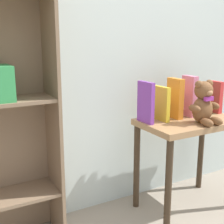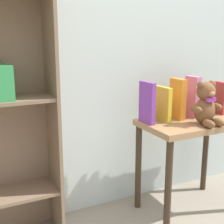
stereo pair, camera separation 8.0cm
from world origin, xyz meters
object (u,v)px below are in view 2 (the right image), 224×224
book_standing_pink (192,97)px  book_standing_red (220,98)px  book_standing_purple (147,103)px  teddy_bear (206,105)px  book_standing_green (205,99)px  book_standing_yellow (163,104)px  display_table (191,137)px  book_standing_orange (178,99)px

book_standing_pink → book_standing_red: bearing=-4.2°
book_standing_purple → book_standing_pink: bearing=-2.6°
teddy_bear → book_standing_green: bearing=48.5°
teddy_bear → book_standing_yellow: 0.25m
book_standing_purple → book_standing_green: (0.45, 0.00, -0.02)m
teddy_bear → book_standing_yellow: (-0.18, 0.18, -0.01)m
book_standing_pink → book_standing_green: bearing=0.1°
teddy_bear → book_standing_purple: teddy_bear is taller
display_table → teddy_bear: bearing=-83.4°
book_standing_green → display_table: bearing=-157.6°
book_standing_yellow → book_standing_red: size_ratio=0.99×
book_standing_purple → book_standing_green: size_ratio=1.16×
teddy_bear → book_standing_purple: size_ratio=1.04×
book_standing_green → book_standing_red: bearing=-9.6°
display_table → book_standing_orange: book_standing_orange is taller
display_table → book_standing_purple: (-0.28, 0.08, 0.23)m
book_standing_pink → book_standing_purple: bearing=178.3°
book_standing_orange → book_standing_green: size_ratio=1.18×
book_standing_purple → book_standing_pink: size_ratio=0.94×
book_standing_red → display_table: bearing=-167.1°
display_table → book_standing_pink: (0.06, 0.08, 0.24)m
display_table → book_standing_green: size_ratio=2.93×
book_standing_purple → book_standing_pink: 0.34m
teddy_bear → book_standing_pink: size_ratio=0.98×
teddy_bear → book_standing_red: (0.27, 0.16, -0.01)m
book_standing_yellow → display_table: bearing=-27.5°
book_standing_yellow → book_standing_red: 0.45m
display_table → book_standing_yellow: 0.28m
book_standing_yellow → book_standing_green: bearing=-2.4°
book_standing_pink → teddy_bear: bearing=-105.7°
book_standing_purple → book_standing_red: book_standing_purple is taller
display_table → book_standing_pink: 0.26m
display_table → book_standing_red: 0.36m
teddy_bear → book_standing_green: 0.24m
teddy_bear → book_standing_orange: size_ratio=1.02×
book_standing_orange → book_standing_red: 0.34m
book_standing_purple → book_standing_red: size_ratio=1.16×
book_standing_yellow → book_standing_red: (0.45, -0.02, 0.00)m
book_standing_purple → book_standing_yellow: (0.11, 0.00, -0.02)m
book_standing_purple → book_standing_pink: (0.34, -0.00, 0.01)m
book_standing_yellow → book_standing_orange: 0.11m
book_standing_yellow → book_standing_green: 0.34m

